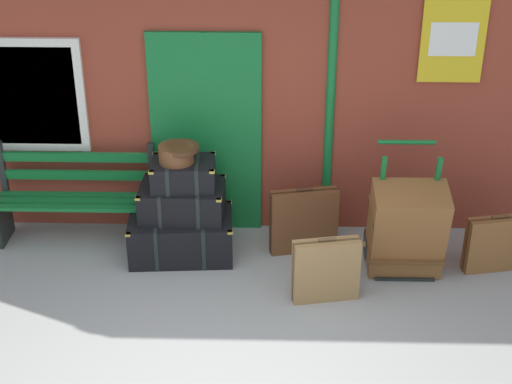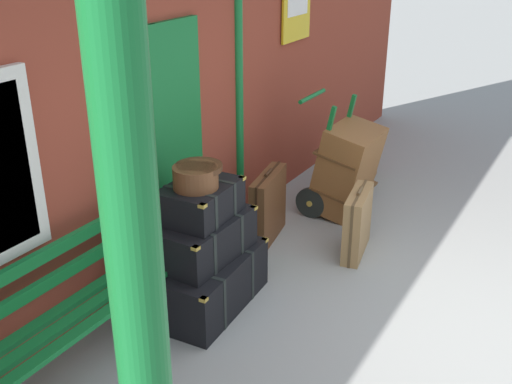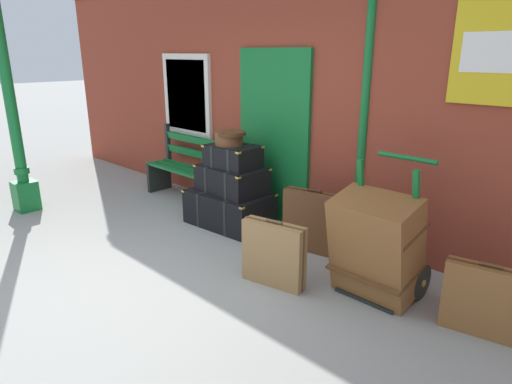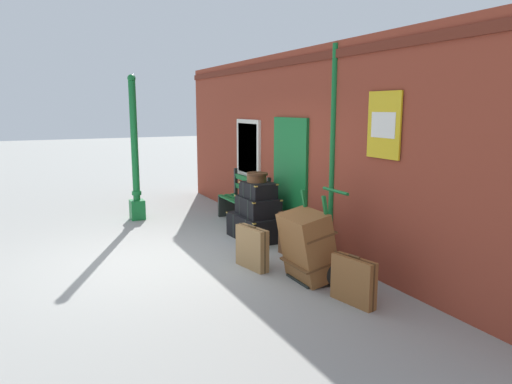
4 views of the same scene
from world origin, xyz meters
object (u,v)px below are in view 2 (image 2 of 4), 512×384
object	(u,v)px
porters_trolley	(330,183)
large_brown_trunk	(347,169)
platform_bench	(70,314)
round_hatbox	(196,175)
suitcase_slate	(368,159)
suitcase_oxblood	(268,207)
steamer_trunk_middle	(200,236)
suitcase_olive	(357,223)
steamer_trunk_base	(203,280)
steamer_trunk_top	(201,201)

from	to	relation	value
porters_trolley	large_brown_trunk	world-z (taller)	porters_trolley
platform_bench	round_hatbox	xyz separation A→B (m)	(1.08, -0.26, 0.65)
suitcase_slate	round_hatbox	bearing A→B (deg)	175.85
large_brown_trunk	suitcase_slate	bearing A→B (deg)	5.58
platform_bench	suitcase_oxblood	world-z (taller)	platform_bench
steamer_trunk_middle	round_hatbox	distance (m)	0.52
suitcase_oxblood	suitcase_olive	bearing A→B (deg)	-78.09
steamer_trunk_middle	large_brown_trunk	xyz separation A→B (m)	(2.13, -0.31, -0.11)
steamer_trunk_base	suitcase_olive	size ratio (longest dim) A/B	1.65
steamer_trunk_top	large_brown_trunk	size ratio (longest dim) A/B	0.67
round_hatbox	porters_trolley	distance (m)	2.31
steamer_trunk_top	steamer_trunk_base	bearing A→B (deg)	-146.08
large_brown_trunk	suitcase_slate	xyz separation A→B (m)	(0.87, 0.09, -0.20)
round_hatbox	steamer_trunk_top	bearing A→B (deg)	6.81
suitcase_slate	steamer_trunk_top	bearing A→B (deg)	175.67
steamer_trunk_middle	round_hatbox	bearing A→B (deg)	-160.68
platform_bench	suitcase_slate	xyz separation A→B (m)	(4.10, -0.48, -0.17)
steamer_trunk_base	porters_trolley	xyz separation A→B (m)	(2.15, -0.11, 0.06)
steamer_trunk_base	steamer_trunk_top	world-z (taller)	steamer_trunk_top
steamer_trunk_top	suitcase_olive	size ratio (longest dim) A/B	0.99
large_brown_trunk	suitcase_oxblood	bearing A→B (deg)	157.85
porters_trolley	suitcase_slate	size ratio (longest dim) A/B	1.97
steamer_trunk_middle	suitcase_slate	xyz separation A→B (m)	(3.00, -0.23, -0.30)
platform_bench	steamer_trunk_top	size ratio (longest dim) A/B	2.53
platform_bench	porters_trolley	xyz separation A→B (m)	(3.23, -0.39, -0.17)
steamer_trunk_top	round_hatbox	size ratio (longest dim) A/B	1.65
steamer_trunk_top	suitcase_slate	bearing A→B (deg)	-4.33
round_hatbox	suitcase_slate	world-z (taller)	round_hatbox
steamer_trunk_middle	porters_trolley	world-z (taller)	porters_trolley
steamer_trunk_middle	suitcase_slate	bearing A→B (deg)	-4.36
steamer_trunk_middle	porters_trolley	xyz separation A→B (m)	(2.13, -0.14, -0.31)
steamer_trunk_middle	steamer_trunk_top	distance (m)	0.29
steamer_trunk_top	large_brown_trunk	world-z (taller)	steamer_trunk_top
steamer_trunk_base	porters_trolley	distance (m)	2.15
large_brown_trunk	suitcase_slate	size ratio (longest dim) A/B	1.56
suitcase_slate	suitcase_olive	xyz separation A→B (m)	(-1.64, -0.53, 0.02)
suitcase_slate	suitcase_olive	bearing A→B (deg)	-162.20
platform_bench	large_brown_trunk	bearing A→B (deg)	-9.91
steamer_trunk_middle	large_brown_trunk	bearing A→B (deg)	-8.39
steamer_trunk_base	large_brown_trunk	bearing A→B (deg)	-7.42
platform_bench	steamer_trunk_middle	distance (m)	1.14
round_hatbox	suitcase_slate	size ratio (longest dim) A/B	0.63
round_hatbox	suitcase_oxblood	bearing A→B (deg)	3.77
large_brown_trunk	suitcase_oxblood	xyz separation A→B (m)	(-0.94, 0.38, -0.14)
steamer_trunk_top	porters_trolley	bearing A→B (deg)	-3.71
platform_bench	large_brown_trunk	xyz separation A→B (m)	(3.23, -0.56, 0.03)
round_hatbox	suitcase_slate	bearing A→B (deg)	-4.15
platform_bench	porters_trolley	bearing A→B (deg)	-6.89
suitcase_olive	steamer_trunk_middle	bearing A→B (deg)	150.89
porters_trolley	suitcase_oxblood	xyz separation A→B (m)	(-0.94, 0.21, 0.06)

